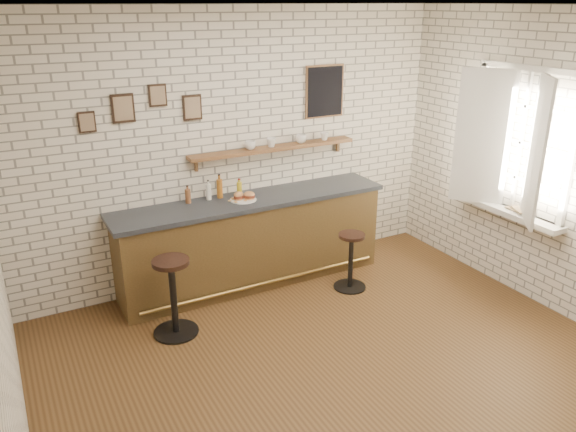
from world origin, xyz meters
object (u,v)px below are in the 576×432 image
(book_lower, at_px, (512,210))
(book_upper, at_px, (515,210))
(bar_stool_left, at_px, (173,295))
(ciabatta_sandwich, at_px, (244,196))
(shelf_cup_c, at_px, (301,139))
(sandwich_plate, at_px, (243,200))
(bar_stool_right, at_px, (351,259))
(shelf_cup_a, at_px, (250,145))
(bitters_bottle_amber, at_px, (220,188))
(bitters_bottle_white, at_px, (209,192))
(bar_counter, at_px, (253,241))
(bitters_bottle_brown, at_px, (188,196))
(shelf_cup_b, at_px, (271,142))
(shelf_cup_d, at_px, (325,136))
(condiment_bottle_yellow, at_px, (239,188))

(book_lower, distance_m, book_upper, 0.04)
(bar_stool_left, relative_size, book_upper, 3.59)
(ciabatta_sandwich, height_order, shelf_cup_c, shelf_cup_c)
(sandwich_plate, xyz_separation_m, ciabatta_sandwich, (0.01, 0.00, 0.04))
(sandwich_plate, distance_m, book_upper, 2.89)
(bar_stool_right, height_order, shelf_cup_a, shelf_cup_a)
(book_upper, bearing_deg, bitters_bottle_amber, 171.44)
(bitters_bottle_white, distance_m, bar_stool_right, 1.73)
(bar_counter, height_order, shelf_cup_a, shelf_cup_a)
(bitters_bottle_brown, relative_size, book_upper, 0.90)
(bar_stool_right, height_order, book_upper, book_upper)
(bar_counter, bearing_deg, shelf_cup_b, 29.86)
(bar_counter, distance_m, bar_stool_left, 1.29)
(ciabatta_sandwich, distance_m, shelf_cup_d, 1.26)
(sandwich_plate, xyz_separation_m, book_lower, (2.47, -1.47, -0.08))
(ciabatta_sandwich, distance_m, shelf_cup_b, 0.69)
(shelf_cup_a, relative_size, shelf_cup_c, 0.97)
(bitters_bottle_white, bearing_deg, condiment_bottle_yellow, 0.00)
(bitters_bottle_amber, height_order, bar_stool_left, bitters_bottle_amber)
(ciabatta_sandwich, distance_m, bitters_bottle_white, 0.38)
(bar_counter, relative_size, bar_stool_right, 4.75)
(shelf_cup_b, bearing_deg, book_lower, -94.24)
(bar_stool_left, relative_size, bar_stool_right, 1.20)
(bitters_bottle_brown, bearing_deg, shelf_cup_c, 0.69)
(bar_counter, height_order, condiment_bottle_yellow, condiment_bottle_yellow)
(ciabatta_sandwich, bearing_deg, bitters_bottle_brown, 160.63)
(bar_counter, distance_m, bitters_bottle_amber, 0.70)
(bar_stool_right, bearing_deg, shelf_cup_d, 79.67)
(sandwich_plate, distance_m, shelf_cup_a, 0.61)
(bitters_bottle_amber, bearing_deg, shelf_cup_a, 2.47)
(bitters_bottle_amber, relative_size, shelf_cup_a, 2.21)
(bitters_bottle_amber, relative_size, shelf_cup_b, 2.48)
(condiment_bottle_yellow, xyz_separation_m, book_upper, (2.42, -1.71, -0.13))
(bitters_bottle_brown, relative_size, bar_stool_left, 0.25)
(bitters_bottle_brown, relative_size, shelf_cup_c, 1.58)
(bitters_bottle_white, relative_size, book_lower, 1.05)
(bitters_bottle_white, bearing_deg, shelf_cup_d, 0.65)
(book_lower, bearing_deg, book_upper, -86.54)
(shelf_cup_a, bearing_deg, shelf_cup_c, -10.60)
(bar_stool_right, relative_size, book_upper, 2.99)
(sandwich_plate, xyz_separation_m, bar_stool_right, (1.00, -0.64, -0.67))
(bar_counter, bearing_deg, bitters_bottle_white, 156.44)
(bar_stool_left, distance_m, book_lower, 3.63)
(condiment_bottle_yellow, bearing_deg, shelf_cup_c, 1.21)
(ciabatta_sandwich, height_order, shelf_cup_a, shelf_cup_a)
(bar_stool_left, height_order, shelf_cup_c, shelf_cup_c)
(book_upper, bearing_deg, bitters_bottle_white, 172.65)
(bitters_bottle_brown, distance_m, bar_stool_right, 1.91)
(bar_stool_left, bearing_deg, bar_stool_right, -0.85)
(book_lower, bearing_deg, ciabatta_sandwich, 152.53)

